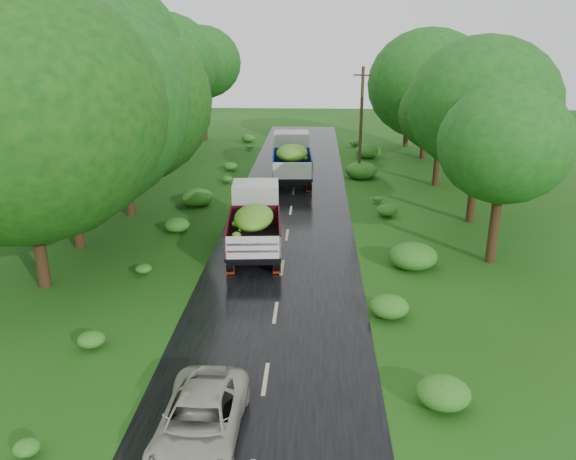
# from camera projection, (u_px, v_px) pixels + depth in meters

# --- Properties ---
(ground) EXTENTS (120.00, 120.00, 0.00)m
(ground) POSITION_uv_depth(u_px,v_px,m) (266.00, 379.00, 15.96)
(ground) COLOR #1A400D
(ground) RESTS_ON ground
(road) EXTENTS (6.50, 80.00, 0.02)m
(road) POSITION_uv_depth(u_px,v_px,m) (277.00, 300.00, 20.66)
(road) COLOR black
(road) RESTS_ON ground
(road_lines) EXTENTS (0.12, 69.60, 0.00)m
(road_lines) POSITION_uv_depth(u_px,v_px,m) (279.00, 288.00, 21.60)
(road_lines) COLOR #BFB78C
(road_lines) RESTS_ON road
(truck_near) EXTENTS (2.68, 6.39, 2.62)m
(truck_near) POSITION_uv_depth(u_px,v_px,m) (255.00, 218.00, 25.03)
(truck_near) COLOR black
(truck_near) RESTS_ON ground
(truck_far) EXTENTS (2.77, 6.94, 2.87)m
(truck_far) POSITION_uv_depth(u_px,v_px,m) (292.00, 156.00, 36.85)
(truck_far) COLOR black
(truck_far) RESTS_ON ground
(car) EXTENTS (1.99, 4.21, 1.16)m
(car) POSITION_uv_depth(u_px,v_px,m) (200.00, 421.00, 13.33)
(car) COLOR #B2AF9E
(car) RESTS_ON road
(utility_pole) EXTENTS (1.20, 0.60, 7.29)m
(utility_pole) POSITION_uv_depth(u_px,v_px,m) (361.00, 123.00, 36.53)
(utility_pole) COLOR #382616
(utility_pole) RESTS_ON ground
(trees_left) EXTENTS (8.21, 35.49, 10.14)m
(trees_left) POSITION_uv_depth(u_px,v_px,m) (118.00, 79.00, 31.66)
(trees_left) COLOR black
(trees_left) RESTS_ON ground
(trees_right) EXTENTS (4.57, 29.03, 7.71)m
(trees_right) POSITION_uv_depth(u_px,v_px,m) (445.00, 98.00, 34.82)
(trees_right) COLOR black
(trees_right) RESTS_ON ground
(shrubs) EXTENTS (11.90, 44.00, 0.70)m
(shrubs) POSITION_uv_depth(u_px,v_px,m) (289.00, 216.00, 29.02)
(shrubs) COLOR #196A1E
(shrubs) RESTS_ON ground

